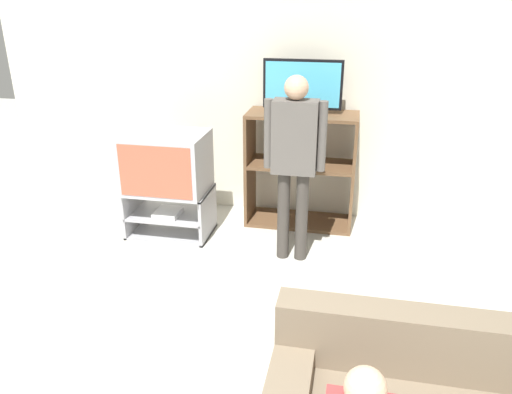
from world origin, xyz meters
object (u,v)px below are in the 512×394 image
object	(u,v)px
tv_stand	(170,212)
media_shelf	(301,169)
television_flat	(302,88)
television_main	(166,162)
person_standing_adult	(294,153)

from	to	relation	value
tv_stand	media_shelf	distance (m)	1.40
media_shelf	television_flat	bearing A→B (deg)	127.26
tv_stand	television_flat	distance (m)	1.80
television_main	person_standing_adult	world-z (taller)	person_standing_adult
tv_stand	person_standing_adult	world-z (taller)	person_standing_adult
television_main	tv_stand	bearing A→B (deg)	95.60
tv_stand	media_shelf	world-z (taller)	media_shelf
person_standing_adult	media_shelf	bearing A→B (deg)	91.86
media_shelf	television_flat	xyz separation A→B (m)	(-0.01, 0.01, 0.82)
tv_stand	television_flat	xyz separation A→B (m)	(1.24, 0.52, 1.19)
television_main	television_flat	world-z (taller)	television_flat
television_main	person_standing_adult	bearing A→B (deg)	-11.13
person_standing_adult	television_flat	bearing A→B (deg)	92.64
television_main	media_shelf	size ratio (longest dim) A/B	0.66
television_main	television_flat	size ratio (longest dim) A/B	1.01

